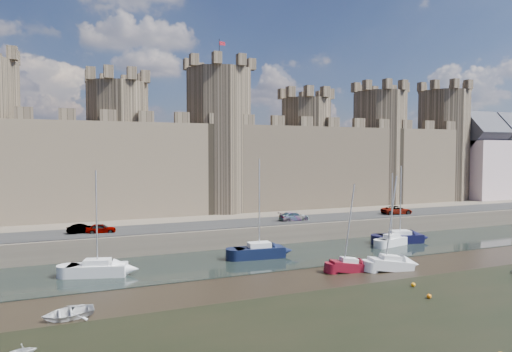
# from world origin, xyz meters

# --- Properties ---
(ground) EXTENTS (160.00, 160.00, 0.00)m
(ground) POSITION_xyz_m (0.00, 0.00, 0.00)
(ground) COLOR black
(ground) RESTS_ON ground
(water_channel) EXTENTS (160.00, 12.00, 0.08)m
(water_channel) POSITION_xyz_m (0.00, 24.00, 0.04)
(water_channel) COLOR black
(water_channel) RESTS_ON ground
(quay) EXTENTS (160.00, 60.00, 2.50)m
(quay) POSITION_xyz_m (0.00, 60.00, 1.25)
(quay) COLOR #4C443A
(quay) RESTS_ON ground
(road) EXTENTS (160.00, 7.00, 0.10)m
(road) POSITION_xyz_m (0.00, 34.00, 2.55)
(road) COLOR black
(road) RESTS_ON quay
(castle) EXTENTS (108.50, 11.00, 29.00)m
(castle) POSITION_xyz_m (-0.64, 48.00, 11.67)
(castle) COLOR #42382B
(castle) RESTS_ON quay
(car_0) EXTENTS (3.61, 1.95, 1.17)m
(car_0) POSITION_xyz_m (-17.67, 33.40, 3.08)
(car_0) COLOR gray
(car_0) RESTS_ON quay
(car_1) EXTENTS (3.64, 1.94, 1.14)m
(car_1) POSITION_xyz_m (-19.69, 34.16, 3.07)
(car_1) COLOR gray
(car_1) RESTS_ON quay
(car_2) EXTENTS (4.41, 1.80, 1.28)m
(car_2) POSITION_xyz_m (8.06, 33.21, 3.14)
(car_2) COLOR gray
(car_2) RESTS_ON quay
(car_3) EXTENTS (5.03, 2.91, 1.32)m
(car_3) POSITION_xyz_m (25.81, 32.96, 3.16)
(car_3) COLOR gray
(car_3) RESTS_ON quay
(sailboat_0) EXTENTS (5.90, 3.60, 10.32)m
(sailboat_0) POSITION_xyz_m (-18.73, 23.20, 0.80)
(sailboat_0) COLOR silver
(sailboat_0) RESTS_ON ground
(sailboat_1) EXTENTS (5.84, 2.73, 11.34)m
(sailboat_1) POSITION_xyz_m (-1.17, 24.04, 0.87)
(sailboat_1) COLOR black
(sailboat_1) RESTS_ON ground
(sailboat_2) EXTENTS (4.63, 2.63, 9.41)m
(sailboat_2) POSITION_xyz_m (17.25, 23.70, 0.77)
(sailboat_2) COLOR silver
(sailboat_2) RESTS_ON ground
(sailboat_3) EXTENTS (6.21, 3.47, 10.28)m
(sailboat_3) POSITION_xyz_m (19.63, 24.87, 0.79)
(sailboat_3) COLOR black
(sailboat_3) RESTS_ON ground
(sailboat_4) EXTENTS (4.02, 2.07, 8.98)m
(sailboat_4) POSITION_xyz_m (5.00, 15.26, 0.68)
(sailboat_4) COLOR maroon
(sailboat_4) RESTS_ON ground
(sailboat_5) EXTENTS (4.77, 2.54, 9.78)m
(sailboat_5) POSITION_xyz_m (9.30, 14.11, 0.71)
(sailboat_5) COLOR silver
(sailboat_5) RESTS_ON ground
(dinghy_3) EXTENTS (1.49, 1.29, 0.78)m
(dinghy_3) POSITION_xyz_m (-23.95, 6.47, 0.39)
(dinghy_3) COLOR silver
(dinghy_3) RESTS_ON ground
(dinghy_6) EXTENTS (3.71, 2.76, 0.74)m
(dinghy_6) POSITION_xyz_m (-21.46, 12.00, 0.37)
(dinghy_6) COLOR silver
(dinghy_6) RESTS_ON ground
(buoy_1) EXTENTS (0.39, 0.39, 0.39)m
(buoy_1) POSITION_xyz_m (6.23, 5.46, 0.20)
(buoy_1) COLOR orange
(buoy_1) RESTS_ON ground
(buoy_3) EXTENTS (0.39, 0.39, 0.39)m
(buoy_3) POSITION_xyz_m (7.34, 8.57, 0.20)
(buoy_3) COLOR #FF970B
(buoy_3) RESTS_ON ground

